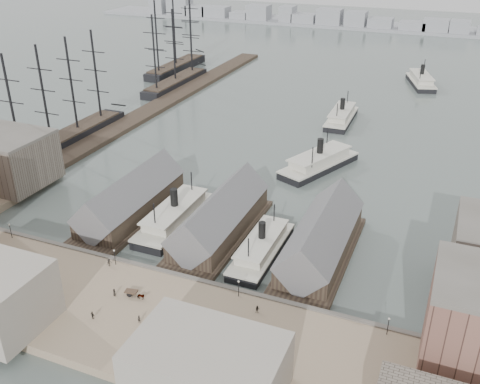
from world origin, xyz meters
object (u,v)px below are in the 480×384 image
at_px(ferry_docked_west, 175,216).
at_px(tram, 466,375).
at_px(horse_cart_center, 137,295).
at_px(horse_cart_right, 217,339).

height_order(ferry_docked_west, tram, ferry_docked_west).
bearing_deg(horse_cart_center, tram, -98.30).
bearing_deg(tram, ferry_docked_west, 159.16).
relative_size(tram, horse_cart_center, 2.02).
distance_m(ferry_docked_west, tram, 78.23).
bearing_deg(horse_cart_center, ferry_docked_west, 5.96).
bearing_deg(horse_cart_right, tram, -78.39).
distance_m(horse_cart_center, horse_cart_right, 21.19).
bearing_deg(ferry_docked_west, horse_cart_center, -74.41).
bearing_deg(ferry_docked_west, horse_cart_right, -52.34).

